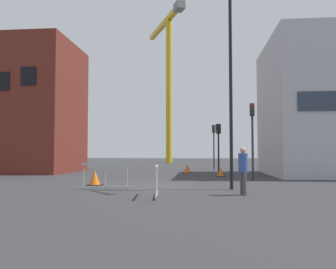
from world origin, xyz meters
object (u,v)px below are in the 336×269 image
object	(u,v)px
construction_crane	(168,66)
traffic_cone_orange	(221,172)
traffic_light_median	(214,140)
traffic_cone_by_barrier	(95,178)
traffic_light_island	(252,129)
traffic_light_verge	(218,140)
pedestrian_walking	(243,167)
streetlamp_tall	(234,73)
traffic_cone_on_verge	(187,169)

from	to	relation	value
construction_crane	traffic_cone_orange	size ratio (longest dim) A/B	37.80
traffic_light_median	traffic_cone_by_barrier	xyz separation A→B (m)	(-6.14, -16.14, -2.39)
traffic_light_island	traffic_cone_by_barrier	xyz separation A→B (m)	(-7.79, -3.41, -2.51)
traffic_light_verge	pedestrian_walking	distance (m)	12.59
traffic_cone_orange	traffic_cone_by_barrier	bearing A→B (deg)	-132.75
traffic_light_median	traffic_cone_orange	xyz separation A→B (m)	(0.08, -9.41, -2.44)
traffic_light_verge	streetlamp_tall	bearing A→B (deg)	-89.12
traffic_light_verge	traffic_cone_by_barrier	bearing A→B (deg)	-123.96
traffic_light_median	pedestrian_walking	distance (m)	19.48
pedestrian_walking	traffic_cone_by_barrier	size ratio (longest dim) A/B	2.52
construction_crane	pedestrian_walking	bearing A→B (deg)	-80.83
traffic_cone_orange	traffic_cone_on_verge	world-z (taller)	traffic_cone_on_verge
traffic_cone_by_barrier	traffic_cone_orange	size ratio (longest dim) A/B	1.15
construction_crane	traffic_cone_on_verge	xyz separation A→B (m)	(3.88, -26.17, -14.49)
traffic_light_island	traffic_light_median	size ratio (longest dim) A/B	1.05
streetlamp_tall	traffic_light_island	bearing A→B (deg)	73.71
construction_crane	traffic_light_verge	bearing A→B (deg)	-77.33
construction_crane	traffic_cone_on_verge	distance (m)	30.16
streetlamp_tall	traffic_light_median	size ratio (longest dim) A/B	2.08
traffic_light_median	traffic_cone_by_barrier	bearing A→B (deg)	-110.85
construction_crane	traffic_cone_by_barrier	distance (m)	39.46
streetlamp_tall	traffic_light_island	distance (m)	5.44
traffic_light_median	traffic_cone_orange	bearing A→B (deg)	-89.53
construction_crane	pedestrian_walking	world-z (taller)	construction_crane
streetlamp_tall	traffic_light_median	world-z (taller)	streetlamp_tall
pedestrian_walking	traffic_light_median	bearing A→B (deg)	91.03
streetlamp_tall	traffic_light_median	distance (m)	17.69
traffic_cone_on_verge	streetlamp_tall	bearing A→B (deg)	-78.38
streetlamp_tall	traffic_cone_orange	distance (m)	9.37
traffic_light_island	traffic_cone_by_barrier	size ratio (longest dim) A/B	6.17
construction_crane	pedestrian_walking	xyz separation A→B (m)	(6.45, -39.98, -13.80)
traffic_light_median	pedestrian_walking	bearing A→B (deg)	-88.97
construction_crane	traffic_cone_orange	bearing A→B (deg)	-78.35
streetlamp_tall	traffic_cone_on_verge	size ratio (longest dim) A/B	12.45
traffic_cone_by_barrier	traffic_cone_orange	bearing A→B (deg)	47.25
streetlamp_tall	traffic_light_median	bearing A→B (deg)	90.78
traffic_light_verge	traffic_light_median	distance (m)	6.91
streetlamp_tall	traffic_cone_on_verge	distance (m)	13.04
construction_crane	traffic_light_median	size ratio (longest dim) A/B	5.60
streetlamp_tall	traffic_light_island	size ratio (longest dim) A/B	1.99
traffic_light_island	pedestrian_walking	bearing A→B (deg)	-101.01
streetlamp_tall	traffic_cone_on_verge	bearing A→B (deg)	101.62
streetlamp_tall	pedestrian_walking	xyz separation A→B (m)	(0.11, -1.85, -3.88)
traffic_light_verge	traffic_cone_orange	size ratio (longest dim) A/B	5.98
traffic_light_island	traffic_light_verge	xyz separation A→B (m)	(-1.57, 5.83, -0.40)
traffic_light_island	traffic_cone_by_barrier	world-z (taller)	traffic_light_island
traffic_light_island	pedestrian_walking	size ratio (longest dim) A/B	2.45
streetlamp_tall	traffic_cone_on_verge	world-z (taller)	streetlamp_tall
pedestrian_walking	traffic_cone_on_verge	world-z (taller)	pedestrian_walking
construction_crane	streetlamp_tall	distance (m)	39.91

